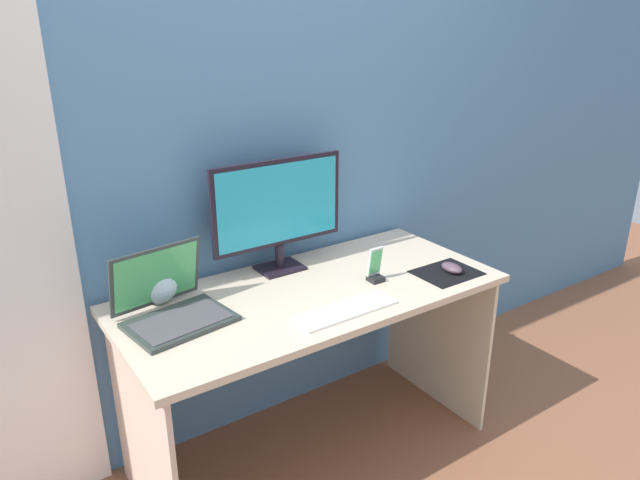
{
  "coord_description": "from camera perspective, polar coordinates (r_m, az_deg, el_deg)",
  "views": [
    {
      "loc": [
        -1.11,
        -1.68,
        1.72
      ],
      "look_at": [
        0.02,
        -0.02,
        0.96
      ],
      "focal_mm": 32.96,
      "sensor_mm": 36.0,
      "label": 1
    }
  ],
  "objects": [
    {
      "name": "monitor",
      "position": [
        2.32,
        -3.96,
        3.05
      ],
      "size": [
        0.57,
        0.14,
        0.46
      ],
      "color": "black",
      "rests_on": "desk"
    },
    {
      "name": "ground_plane",
      "position": [
        2.65,
        -0.71,
        -19.72
      ],
      "size": [
        8.0,
        8.0,
        0.0
      ],
      "primitive_type": "plane",
      "color": "brown"
    },
    {
      "name": "keyboard_external",
      "position": [
        2.07,
        2.39,
        -6.86
      ],
      "size": [
        0.39,
        0.13,
        0.01
      ],
      "primitive_type": "cube",
      "rotation": [
        0.0,
        0.0,
        0.01
      ],
      "color": "white",
      "rests_on": "desk"
    },
    {
      "name": "laptop",
      "position": [
        2.07,
        -14.16,
        -6.24
      ],
      "size": [
        0.38,
        0.33,
        0.24
      ],
      "color": "#313936",
      "rests_on": "desk"
    },
    {
      "name": "wall_back",
      "position": [
        2.38,
        -5.95,
        9.32
      ],
      "size": [
        6.0,
        0.04,
        2.5
      ],
      "primitive_type": "cube",
      "color": "#5180A8",
      "rests_on": "ground_plane"
    },
    {
      "name": "mousepad",
      "position": [
        2.43,
        12.2,
        -3.12
      ],
      "size": [
        0.25,
        0.2,
        0.0
      ],
      "primitive_type": "cube",
      "color": "black",
      "rests_on": "desk"
    },
    {
      "name": "phone_in_dock",
      "position": [
        2.3,
        5.38,
        -2.85
      ],
      "size": [
        0.06,
        0.05,
        0.14
      ],
      "color": "black",
      "rests_on": "desk"
    },
    {
      "name": "fishbowl",
      "position": [
        2.19,
        -15.48,
        -4.22
      ],
      "size": [
        0.14,
        0.14,
        0.14
      ],
      "primitive_type": "sphere",
      "color": "silver",
      "rests_on": "desk"
    },
    {
      "name": "mouse",
      "position": [
        2.43,
        12.68,
        -2.65
      ],
      "size": [
        0.06,
        0.1,
        0.04
      ],
      "primitive_type": "ellipsoid",
      "rotation": [
        0.0,
        0.0,
        -0.04
      ],
      "color": "#58404E",
      "rests_on": "mousepad"
    },
    {
      "name": "desk",
      "position": [
        2.3,
        -0.78,
        -8.35
      ],
      "size": [
        1.46,
        0.67,
        0.75
      ],
      "color": "beige",
      "rests_on": "ground_plane"
    }
  ]
}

